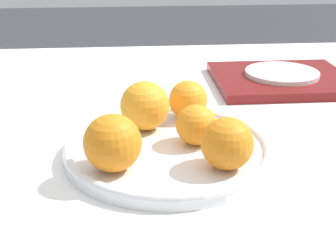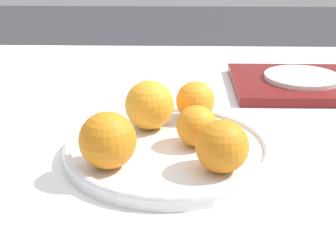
{
  "view_description": "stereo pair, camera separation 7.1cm",
  "coord_description": "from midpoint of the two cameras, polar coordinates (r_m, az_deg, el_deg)",
  "views": [
    {
      "loc": [
        -0.2,
        -0.89,
        1.06
      ],
      "look_at": [
        -0.15,
        -0.23,
        0.78
      ],
      "focal_mm": 50.0,
      "sensor_mm": 36.0,
      "label": 1
    },
    {
      "loc": [
        -0.13,
        -0.89,
        1.06
      ],
      "look_at": [
        -0.15,
        -0.23,
        0.78
      ],
      "focal_mm": 50.0,
      "sensor_mm": 36.0,
      "label": 2
    }
  ],
  "objects": [
    {
      "name": "fruit_platter",
      "position": [
        0.73,
        -2.8,
        -2.81
      ],
      "size": [
        0.32,
        0.32,
        0.02
      ],
      "color": "silver",
      "rests_on": "table"
    },
    {
      "name": "orange_2",
      "position": [
        0.72,
        0.64,
        0.08
      ],
      "size": [
        0.06,
        0.06,
        0.06
      ],
      "color": "orange",
      "rests_on": "fruit_platter"
    },
    {
      "name": "serving_tray",
      "position": [
        1.09,
        11.84,
        5.54
      ],
      "size": [
        0.3,
        0.25,
        0.02
      ],
      "color": "maroon",
      "rests_on": "table"
    },
    {
      "name": "orange_4",
      "position": [
        0.77,
        -5.48,
        2.41
      ],
      "size": [
        0.08,
        0.08,
        0.08
      ],
      "color": "orange",
      "rests_on": "fruit_platter"
    },
    {
      "name": "table",
      "position": [
        1.14,
        4.89,
        -14.58
      ],
      "size": [
        1.44,
        0.98,
        0.73
      ],
      "color": "white",
      "rests_on": "ground_plane"
    },
    {
      "name": "orange_3",
      "position": [
        0.64,
        4.14,
        -2.23
      ],
      "size": [
        0.07,
        0.07,
        0.07
      ],
      "color": "orange",
      "rests_on": "fruit_platter"
    },
    {
      "name": "orange_1",
      "position": [
        0.65,
        -9.91,
        -2.12
      ],
      "size": [
        0.08,
        0.08,
        0.08
      ],
      "color": "orange",
      "rests_on": "fruit_platter"
    },
    {
      "name": "orange_0",
      "position": [
        0.82,
        -0.02,
        3.16
      ],
      "size": [
        0.07,
        0.07,
        0.07
      ],
      "color": "orange",
      "rests_on": "fruit_platter"
    },
    {
      "name": "side_plate",
      "position": [
        1.08,
        11.91,
        6.3
      ],
      "size": [
        0.17,
        0.17,
        0.01
      ],
      "color": "silver",
      "rests_on": "serving_tray"
    }
  ]
}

